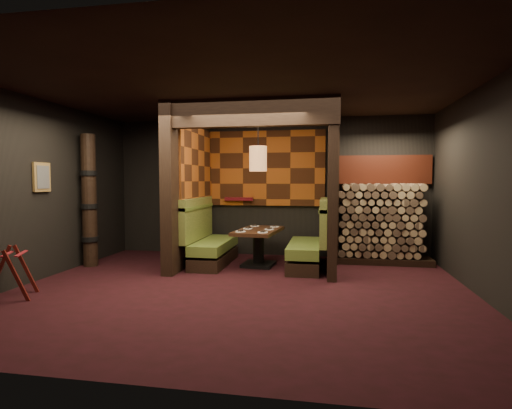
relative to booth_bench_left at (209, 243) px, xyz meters
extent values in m
cube|color=black|center=(0.96, -1.65, -0.41)|extent=(6.50, 5.50, 0.02)
cube|color=black|center=(0.96, -1.65, 2.46)|extent=(6.50, 5.50, 0.02)
cube|color=black|center=(0.96, 1.11, 1.02)|extent=(6.50, 0.02, 2.85)
cube|color=black|center=(0.96, -4.41, 1.02)|extent=(6.50, 0.02, 2.85)
cube|color=black|center=(-2.30, -1.65, 1.02)|extent=(0.02, 5.50, 2.85)
cube|color=black|center=(4.22, -1.65, 1.02)|extent=(0.02, 5.50, 2.85)
cube|color=black|center=(-0.39, 0.00, 1.02)|extent=(0.20, 2.20, 2.85)
cube|color=black|center=(2.26, 0.05, 1.02)|extent=(0.15, 2.10, 2.85)
cube|color=black|center=(0.94, -0.95, 2.23)|extent=(2.85, 0.18, 0.44)
cube|color=#9D4915|center=(0.94, 1.06, 1.42)|extent=(2.40, 0.06, 1.55)
cube|color=#9D4915|center=(-0.27, 0.17, 1.45)|extent=(0.04, 1.85, 1.45)
cube|color=maroon|center=(0.36, 1.00, 0.78)|extent=(0.60, 0.12, 0.07)
cube|color=black|center=(0.11, 0.00, -0.29)|extent=(0.55, 1.60, 0.22)
cube|color=olive|center=(0.11, 0.00, -0.04)|extent=(0.55, 1.60, 0.18)
cube|color=#476125|center=(-0.23, 0.00, 0.35)|extent=(0.12, 1.60, 0.78)
cube|color=olive|center=(-0.23, 0.00, 0.70)|extent=(0.15, 1.60, 0.06)
cube|color=black|center=(1.79, 0.00, -0.29)|extent=(0.55, 1.60, 0.22)
cube|color=olive|center=(1.79, 0.00, -0.04)|extent=(0.55, 1.60, 0.18)
cube|color=#476125|center=(2.12, 0.00, 0.35)|extent=(0.12, 1.60, 0.78)
cube|color=olive|center=(2.12, 0.00, 0.70)|extent=(0.15, 1.60, 0.06)
cube|color=black|center=(0.95, -0.02, -0.37)|extent=(0.61, 0.61, 0.06)
cylinder|color=black|center=(0.95, -0.02, -0.09)|extent=(0.20, 0.20, 0.62)
cube|color=#3C2113|center=(0.95, -0.02, 0.25)|extent=(0.83, 1.35, 0.06)
cylinder|color=white|center=(0.70, -0.44, 0.28)|extent=(0.18, 0.18, 0.01)
cube|color=black|center=(0.70, -0.44, 0.30)|extent=(0.08, 0.12, 0.02)
cylinder|color=white|center=(1.10, -0.48, 0.28)|extent=(0.18, 0.18, 0.01)
cube|color=black|center=(1.10, -0.48, 0.30)|extent=(0.08, 0.12, 0.02)
cylinder|color=white|center=(0.75, 0.00, 0.28)|extent=(0.18, 0.18, 0.01)
cube|color=black|center=(0.75, 0.00, 0.30)|extent=(0.08, 0.12, 0.02)
cylinder|color=white|center=(1.15, -0.05, 0.28)|extent=(0.18, 0.18, 0.01)
cube|color=black|center=(1.15, -0.05, 0.30)|extent=(0.08, 0.12, 0.02)
cylinder|color=white|center=(0.80, 0.43, 0.28)|extent=(0.18, 0.18, 0.01)
cube|color=black|center=(0.80, 0.43, 0.30)|extent=(0.08, 0.12, 0.02)
cylinder|color=white|center=(1.20, 0.39, 0.28)|extent=(0.18, 0.18, 0.01)
cube|color=black|center=(1.20, 0.39, 0.30)|extent=(0.08, 0.12, 0.02)
cylinder|color=#A16739|center=(0.95, -0.07, 1.56)|extent=(0.32, 0.32, 0.45)
sphere|color=#FFC672|center=(0.95, -0.07, 1.56)|extent=(0.18, 0.18, 0.18)
cylinder|color=black|center=(0.95, -0.07, 2.12)|extent=(0.02, 0.02, 0.67)
cube|color=olive|center=(-2.26, -1.55, 1.22)|extent=(0.04, 0.36, 0.46)
cube|color=#3F3F3F|center=(-2.23, -1.55, 1.22)|extent=(0.01, 0.27, 0.36)
cube|color=#46100C|center=(-1.77, -2.70, -0.08)|extent=(0.31, 0.17, 0.73)
cube|color=#46100C|center=(-1.94, -2.31, -0.08)|extent=(0.31, 0.17, 0.73)
cube|color=maroon|center=(-2.01, -2.57, 0.19)|extent=(0.23, 0.42, 0.01)
cube|color=maroon|center=(-1.85, -2.50, 0.19)|extent=(0.23, 0.42, 0.01)
cylinder|color=black|center=(-2.09, -0.55, 0.80)|extent=(0.26, 0.26, 2.40)
cylinder|color=black|center=(-2.09, -0.55, 0.10)|extent=(0.31, 0.31, 0.09)
cylinder|color=black|center=(-2.09, -0.55, 0.70)|extent=(0.31, 0.31, 0.09)
cylinder|color=black|center=(-2.09, -0.55, 1.30)|extent=(0.31, 0.31, 0.09)
cube|color=black|center=(3.25, 0.70, -0.34)|extent=(1.73, 0.70, 0.12)
cube|color=brown|center=(3.25, 0.70, 0.41)|extent=(1.73, 0.70, 1.38)
cube|color=maroon|center=(3.25, 1.03, 1.38)|extent=(1.83, 0.10, 0.56)
cube|color=black|center=(2.35, 0.31, 1.02)|extent=(0.08, 0.08, 2.85)
camera|label=1|loc=(2.17, -7.16, 1.17)|focal=28.00mm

